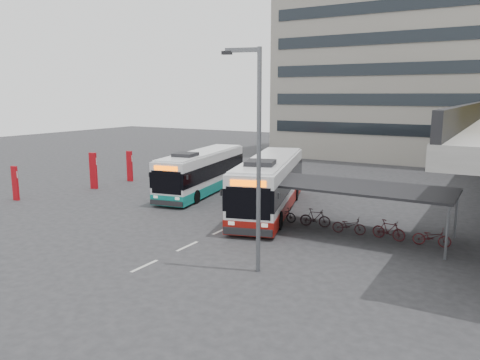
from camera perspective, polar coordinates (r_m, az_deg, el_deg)
The scene contains 11 objects.
ground at distance 26.26m, azimuth -6.93°, elevation -5.37°, with size 120.00×120.00×0.00m, color #28282B.
bike_shelter at distance 24.72m, azimuth 13.35°, elevation -2.94°, with size 10.00×4.00×2.54m.
office_block at distance 57.12m, azimuth 21.45°, elevation 15.12°, with size 30.00×15.00×25.00m, color gray.
road_markings at distance 22.53m, azimuth -6.45°, elevation -8.02°, with size 0.15×7.60×0.01m.
bus_main at distance 28.67m, azimuth 3.63°, elevation -0.58°, with size 5.91×12.27×3.56m.
bus_teal at distance 34.32m, azimuth -4.61°, elevation 0.97°, with size 4.30×11.19×3.23m.
pedestrian at distance 32.75m, azimuth -8.88°, elevation -0.55°, with size 0.70×0.46×1.91m, color black.
lamp_post at distance 18.22m, azimuth 1.96°, elevation 3.94°, with size 1.53×0.59×8.86m.
sign_totem_south at distance 35.10m, azimuth -25.73°, elevation -0.30°, with size 0.51×0.21×2.35m.
sign_totem_mid at distance 37.19m, azimuth -17.45°, elevation 1.14°, with size 0.59×0.33×2.78m.
sign_totem_north at distance 39.72m, azimuth -13.31°, elevation 1.71°, with size 0.55×0.21×2.52m.
Camera 1 is at (15.36, -20.08, 7.09)m, focal length 35.00 mm.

